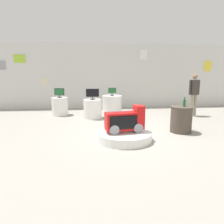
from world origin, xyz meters
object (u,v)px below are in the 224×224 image
at_px(display_pedestal_left_rear, 60,106).
at_px(bottle_on_side_table, 184,103).
at_px(tv_on_left_rear, 59,92).
at_px(tv_on_center_rear, 112,91).
at_px(side_table_round, 181,119).
at_px(main_display_pedestal, 124,136).
at_px(shopper_browsing_near_truck, 194,92).
at_px(display_pedestal_right_rear, 93,109).
at_px(tv_on_right_rear, 93,94).
at_px(display_pedestal_center_rear, 112,104).
at_px(novelty_firetruck_tv, 125,122).

relative_size(display_pedestal_left_rear, bottle_on_side_table, 2.57).
bearing_deg(tv_on_left_rear, tv_on_center_rear, 12.14).
relative_size(tv_on_center_rear, side_table_round, 0.49).
bearing_deg(bottle_on_side_table, main_display_pedestal, -163.14).
height_order(side_table_round, bottle_on_side_table, bottle_on_side_table).
distance_m(bottle_on_side_table, shopper_browsing_near_truck, 2.71).
xyz_separation_m(side_table_round, shopper_browsing_near_truck, (1.48, 2.26, 0.60)).
xyz_separation_m(display_pedestal_right_rear, bottle_on_side_table, (2.73, -2.27, 0.54)).
bearing_deg(tv_on_right_rear, tv_on_left_rear, 151.74).
distance_m(display_pedestal_center_rear, side_table_round, 3.89).
xyz_separation_m(tv_on_right_rear, bottle_on_side_table, (2.73, -2.26, -0.06)).
bearing_deg(novelty_firetruck_tv, tv_on_center_rear, 89.31).
height_order(novelty_firetruck_tv, display_pedestal_right_rear, novelty_firetruck_tv).
height_order(main_display_pedestal, novelty_firetruck_tv, novelty_firetruck_tv).
bearing_deg(tv_on_left_rear, tv_on_right_rear, -28.26).
bearing_deg(tv_on_right_rear, shopper_browsing_near_truck, 0.45).
relative_size(tv_on_left_rear, tv_on_center_rear, 1.05).
height_order(display_pedestal_right_rear, bottle_on_side_table, bottle_on_side_table).
height_order(display_pedestal_left_rear, tv_on_right_rear, tv_on_right_rear).
bearing_deg(bottle_on_side_table, side_table_round, 141.46).
height_order(tv_on_left_rear, tv_on_right_rear, tv_on_right_rear).
relative_size(display_pedestal_right_rear, tv_on_right_rear, 1.47).
relative_size(display_pedestal_center_rear, bottle_on_side_table, 3.01).
xyz_separation_m(main_display_pedestal, tv_on_center_rear, (0.07, 4.07, 0.84)).
distance_m(novelty_firetruck_tv, display_pedestal_right_rear, 2.98).
xyz_separation_m(tv_on_center_rear, side_table_round, (1.79, -3.45, -0.54)).
height_order(display_pedestal_center_rear, display_pedestal_right_rear, same).
height_order(tv_on_left_rear, display_pedestal_right_rear, tv_on_left_rear).
xyz_separation_m(novelty_firetruck_tv, tv_on_right_rear, (-0.84, 2.85, 0.46)).
xyz_separation_m(tv_on_right_rear, shopper_browsing_near_truck, (4.16, 0.03, 0.03)).
bearing_deg(display_pedestal_center_rear, main_display_pedestal, -90.96).
distance_m(novelty_firetruck_tv, tv_on_left_rear, 4.24).
relative_size(tv_on_right_rear, shopper_browsing_near_truck, 0.30).
bearing_deg(tv_on_center_rear, display_pedestal_left_rear, -167.97).
distance_m(tv_on_right_rear, shopper_browsing_near_truck, 4.16).
bearing_deg(main_display_pedestal, display_pedestal_center_rear, 89.04).
xyz_separation_m(display_pedestal_left_rear, tv_on_center_rear, (2.27, 0.48, 0.58)).
relative_size(novelty_firetruck_tv, bottle_on_side_table, 3.72).
xyz_separation_m(main_display_pedestal, side_table_round, (1.86, 0.62, 0.29)).
bearing_deg(tv_on_right_rear, display_pedestal_right_rear, 91.77).
distance_m(main_display_pedestal, shopper_browsing_near_truck, 4.49).
xyz_separation_m(display_pedestal_left_rear, bottle_on_side_table, (4.10, -3.01, 0.54)).
height_order(tv_on_left_rear, bottle_on_side_table, tv_on_left_rear).
bearing_deg(tv_on_center_rear, tv_on_left_rear, -167.86).
bearing_deg(tv_on_left_rear, side_table_round, -36.17).
height_order(novelty_firetruck_tv, tv_on_right_rear, tv_on_right_rear).
height_order(main_display_pedestal, shopper_browsing_near_truck, shopper_browsing_near_truck).
distance_m(display_pedestal_left_rear, shopper_browsing_near_truck, 5.61).
relative_size(display_pedestal_left_rear, tv_on_left_rear, 1.81).
distance_m(tv_on_left_rear, display_pedestal_right_rear, 1.66).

